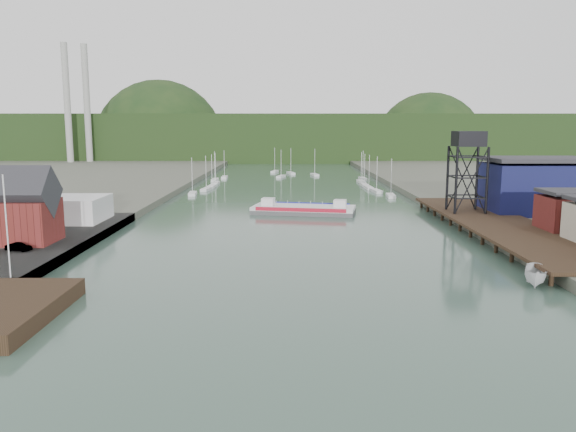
{
  "coord_description": "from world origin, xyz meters",
  "views": [
    {
      "loc": [
        -0.78,
        -53.36,
        18.84
      ],
      "look_at": [
        -0.66,
        40.54,
        4.0
      ],
      "focal_mm": 35.0,
      "sensor_mm": 36.0,
      "label": 1
    }
  ],
  "objects_px": {
    "harbor_building": "(13,213)",
    "lift_tower": "(469,144)",
    "chain_ferry": "(304,209)",
    "motorboat": "(536,276)"
  },
  "relations": [
    {
      "from": "chain_ferry",
      "to": "harbor_building",
      "type": "bearing_deg",
      "value": -127.43
    },
    {
      "from": "harbor_building",
      "to": "lift_tower",
      "type": "bearing_deg",
      "value": 19.98
    },
    {
      "from": "lift_tower",
      "to": "motorboat",
      "type": "bearing_deg",
      "value": -97.46
    },
    {
      "from": "lift_tower",
      "to": "motorboat",
      "type": "distance_m",
      "value": 48.94
    },
    {
      "from": "chain_ferry",
      "to": "motorboat",
      "type": "height_order",
      "value": "chain_ferry"
    },
    {
      "from": "harbor_building",
      "to": "motorboat",
      "type": "height_order",
      "value": "harbor_building"
    },
    {
      "from": "harbor_building",
      "to": "lift_tower",
      "type": "xyz_separation_m",
      "value": [
        77.0,
        28.0,
        9.56
      ]
    },
    {
      "from": "lift_tower",
      "to": "chain_ferry",
      "type": "relative_size",
      "value": 0.68
    },
    {
      "from": "lift_tower",
      "to": "chain_ferry",
      "type": "xyz_separation_m",
      "value": [
        -32.15,
        11.65,
        -14.72
      ]
    },
    {
      "from": "lift_tower",
      "to": "chain_ferry",
      "type": "height_order",
      "value": "lift_tower"
    }
  ]
}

